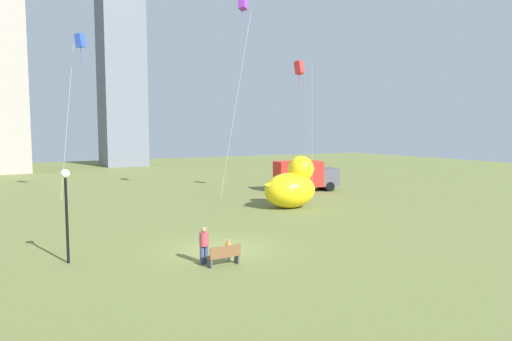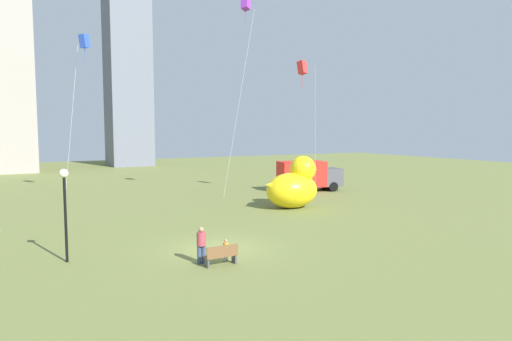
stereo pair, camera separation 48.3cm
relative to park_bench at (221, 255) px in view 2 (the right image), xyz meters
name	(u,v)px [view 2 (the right image)]	position (x,y,z in m)	size (l,w,h in m)	color
ground_plane	(219,249)	(1.01, 2.54, -0.47)	(140.00, 140.00, 0.00)	olive
park_bench	(221,255)	(0.00, 0.00, 0.00)	(1.46, 0.47, 0.90)	brown
person_adult	(201,243)	(-0.64, 0.72, 0.43)	(0.40, 0.40, 1.62)	#38476B
person_child	(226,249)	(0.51, 0.67, 0.06)	(0.23, 0.23, 0.95)	silver
giant_inflatable_duck	(294,186)	(10.63, 10.70, 1.19)	(4.69, 3.01, 3.88)	yellow
lamppost	(65,196)	(-5.80, 3.69, 2.48)	(0.39, 0.39, 4.14)	black
box_truck	(308,176)	(16.95, 17.91, 0.98)	(6.36, 3.46, 2.85)	red
kite_blue	(84,42)	(-2.20, 23.12, 12.65)	(2.49, 2.44, 13.81)	silver
kite_purple	(246,5)	(9.53, 16.45, 15.60)	(2.97, 2.09, 16.85)	silver
kite_red	(302,68)	(14.51, 15.46, 10.66)	(2.07, 2.17, 11.82)	silver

